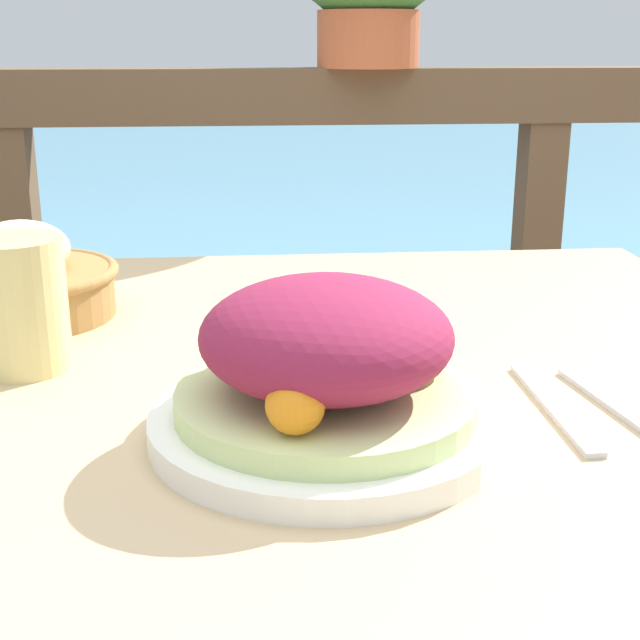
# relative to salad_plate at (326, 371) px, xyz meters

# --- Properties ---
(patio_table) EXTENTS (0.93, 0.97, 0.73)m
(patio_table) POSITION_rel_salad_plate_xyz_m (0.01, 0.10, -0.15)
(patio_table) COLOR tan
(patio_table) RESTS_ON ground_plane
(railing_fence) EXTENTS (2.80, 0.08, 0.97)m
(railing_fence) POSITION_rel_salad_plate_xyz_m (0.01, 0.92, -0.08)
(railing_fence) COLOR brown
(railing_fence) RESTS_ON ground_plane
(sea_backdrop) EXTENTS (12.00, 4.00, 0.47)m
(sea_backdrop) POSITION_rel_salad_plate_xyz_m (0.01, 3.42, -0.55)
(sea_backdrop) COLOR #568EA8
(sea_backdrop) RESTS_ON ground_plane
(salad_plate) EXTENTS (0.27, 0.27, 0.12)m
(salad_plate) POSITION_rel_salad_plate_xyz_m (0.00, 0.00, 0.00)
(salad_plate) COLOR white
(salad_plate) RESTS_ON patio_table
(drink_glass) EXTENTS (0.09, 0.09, 0.24)m
(drink_glass) POSITION_rel_salad_plate_xyz_m (-0.26, 0.17, 0.01)
(drink_glass) COLOR #DBCC7F
(drink_glass) RESTS_ON patio_table
(bread_basket) EXTENTS (0.20, 0.20, 0.10)m
(bread_basket) POSITION_rel_salad_plate_xyz_m (-0.29, 0.33, -0.01)
(bread_basket) COLOR olive
(bread_basket) RESTS_ON patio_table
(fork) EXTENTS (0.02, 0.18, 0.00)m
(fork) POSITION_rel_salad_plate_xyz_m (0.19, 0.03, -0.05)
(fork) COLOR silver
(fork) RESTS_ON patio_table
(knife) EXTENTS (0.04, 0.18, 0.00)m
(knife) POSITION_rel_salad_plate_xyz_m (0.24, 0.02, -0.05)
(knife) COLOR silver
(knife) RESTS_ON patio_table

